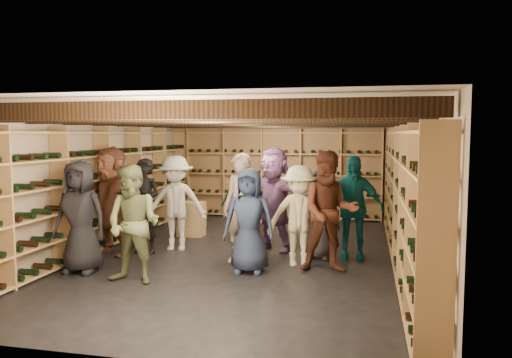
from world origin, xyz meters
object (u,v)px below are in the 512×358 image
object	(u,v)px
person_1	(145,206)
person_11	(274,199)
person_9	(176,203)
person_8	(330,212)
person_2	(134,224)
person_10	(244,206)
crate_stack_right	(257,230)
person_7	(241,209)
person_3	(299,216)
person_5	(112,201)
crate_loose	(303,229)
person_12	(318,213)
crate_stack_left	(192,219)
person_4	(352,207)
person_6	(249,221)
person_0	(80,217)

from	to	relation	value
person_1	person_11	bearing A→B (deg)	34.27
person_9	person_8	bearing A→B (deg)	-28.57
person_2	person_10	bearing A→B (deg)	74.04
crate_stack_right	person_7	size ratio (longest dim) A/B	0.33
person_8	person_9	world-z (taller)	person_8
person_1	person_3	distance (m)	2.66
crate_stack_right	person_5	bearing A→B (deg)	-141.25
crate_loose	person_7	size ratio (longest dim) A/B	0.29
person_5	person_11	xyz separation A→B (m)	(2.61, 0.87, -0.01)
person_2	person_12	size ratio (longest dim) A/B	1.09
person_5	person_7	xyz separation A→B (m)	(2.27, -0.10, -0.05)
person_1	person_7	bearing A→B (deg)	6.94
crate_loose	crate_stack_left	bearing A→B (deg)	-161.59
crate_stack_left	person_8	xyz separation A→B (m)	(2.86, -1.99, 0.55)
person_4	person_5	size ratio (longest dim) A/B	0.92
person_6	person_12	size ratio (longest dim) A/B	1.04
crate_stack_left	person_1	world-z (taller)	person_1
crate_stack_left	person_1	size ratio (longest dim) A/B	0.42
person_6	person_9	size ratio (longest dim) A/B	0.93
person_4	person_8	size ratio (longest dim) A/B	0.94
person_8	person_9	size ratio (longest dim) A/B	1.08
person_2	person_10	size ratio (longest dim) A/B	1.07
person_5	person_9	bearing A→B (deg)	50.60
person_2	person_4	distance (m)	3.51
person_5	person_7	distance (m)	2.27
person_8	person_12	bearing A→B (deg)	97.58
person_6	person_9	world-z (taller)	person_9
person_8	crate_stack_left	bearing A→B (deg)	135.64
person_4	person_10	xyz separation A→B (m)	(-1.89, 0.32, -0.08)
crate_loose	person_6	bearing A→B (deg)	-97.95
person_2	person_3	world-z (taller)	person_2
person_1	person_5	bearing A→B (deg)	-146.61
crate_loose	person_3	size ratio (longest dim) A/B	0.32
person_5	person_8	bearing A→B (deg)	16.46
crate_stack_right	crate_loose	xyz separation A→B (m)	(0.81, 0.71, -0.08)
person_9	person_12	bearing A→B (deg)	-13.35
person_0	person_7	xyz separation A→B (m)	(2.16, 1.02, 0.04)
person_7	person_2	bearing A→B (deg)	-109.46
person_5	person_6	bearing A→B (deg)	7.65
person_4	person_5	world-z (taller)	person_5
person_0	person_8	size ratio (longest dim) A/B	0.92
person_3	person_5	size ratio (longest dim) A/B	0.85
person_7	person_8	xyz separation A→B (m)	(1.39, -0.18, 0.03)
person_5	person_9	distance (m)	1.08
person_6	person_9	xyz separation A→B (m)	(-1.58, 1.13, 0.05)
person_8	person_10	world-z (taller)	person_8
person_2	person_9	size ratio (longest dim) A/B	0.98
crate_stack_left	person_9	size ratio (longest dim) A/B	0.41
person_1	person_9	xyz separation A→B (m)	(0.41, 0.37, 0.02)
crate_stack_left	person_0	xyz separation A→B (m)	(-0.69, -2.83, 0.48)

